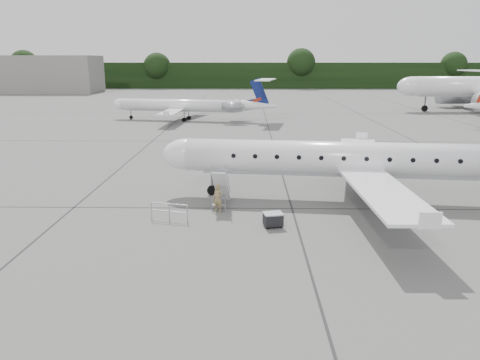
# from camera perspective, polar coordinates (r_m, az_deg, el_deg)

# --- Properties ---
(ground) EXTENTS (320.00, 320.00, 0.00)m
(ground) POSITION_cam_1_polar(r_m,az_deg,el_deg) (25.15, 19.44, -7.18)
(ground) COLOR #5B5B59
(ground) RESTS_ON ground
(treeline) EXTENTS (260.00, 4.00, 8.00)m
(treeline) POSITION_cam_1_polar(r_m,az_deg,el_deg) (152.43, 4.10, 12.59)
(treeline) COLOR black
(treeline) RESTS_ON ground
(terminal_building) EXTENTS (40.00, 14.00, 10.00)m
(terminal_building) POSITION_cam_1_polar(r_m,az_deg,el_deg) (146.05, -24.67, 11.65)
(terminal_building) COLOR slate
(terminal_building) RESTS_ON ground
(main_regional_jet) EXTENTS (31.99, 24.52, 7.67)m
(main_regional_jet) POSITION_cam_1_polar(r_m,az_deg,el_deg) (30.79, 15.31, 4.45)
(main_regional_jet) COLOR white
(main_regional_jet) RESTS_ON ground
(airstair) EXTENTS (1.08, 2.38, 2.40)m
(airstair) POSITION_cam_1_polar(r_m,az_deg,el_deg) (29.18, -2.30, -0.89)
(airstair) COLOR white
(airstair) RESTS_ON ground
(passenger) EXTENTS (0.75, 0.66, 1.74)m
(passenger) POSITION_cam_1_polar(r_m,az_deg,el_deg) (28.03, -2.72, -2.24)
(passenger) COLOR olive
(passenger) RESTS_ON ground
(safety_railing) EXTENTS (2.16, 0.59, 1.00)m
(safety_railing) POSITION_cam_1_polar(r_m,az_deg,el_deg) (26.96, -8.62, -3.91)
(safety_railing) COLOR #989BA0
(safety_railing) RESTS_ON ground
(baggage_cart) EXTENTS (1.14, 1.00, 0.86)m
(baggage_cart) POSITION_cam_1_polar(r_m,az_deg,el_deg) (25.77, 4.04, -4.81)
(baggage_cart) COLOR black
(baggage_cart) RESTS_ON ground
(bg_regional_left) EXTENTS (26.71, 21.26, 6.31)m
(bg_regional_left) POSITION_cam_1_polar(r_m,az_deg,el_deg) (71.49, -7.28, 9.73)
(bg_regional_left) COLOR white
(bg_regional_left) RESTS_ON ground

